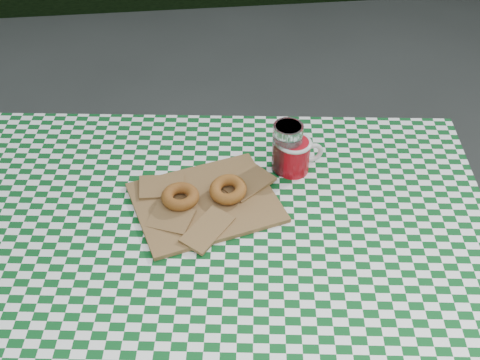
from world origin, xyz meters
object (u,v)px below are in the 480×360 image
object	(u,v)px
paper_bag	(206,201)
table	(217,322)
coffee_mug	(294,156)
drinking_glass	(287,148)

from	to	relation	value
paper_bag	table	bearing A→B (deg)	-80.52
coffee_mug	table	bearing A→B (deg)	-149.90
coffee_mug	drinking_glass	size ratio (longest dim) A/B	1.20
paper_bag	coffee_mug	size ratio (longest dim) A/B	2.04
table	paper_bag	xyz separation A→B (m)	(-0.01, 0.07, 0.39)
table	coffee_mug	xyz separation A→B (m)	(0.22, 0.18, 0.43)
table	coffee_mug	size ratio (longest dim) A/B	7.94
paper_bag	drinking_glass	distance (m)	0.25
drinking_glass	table	bearing A→B (deg)	-137.82
table	drinking_glass	bearing A→B (deg)	49.76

